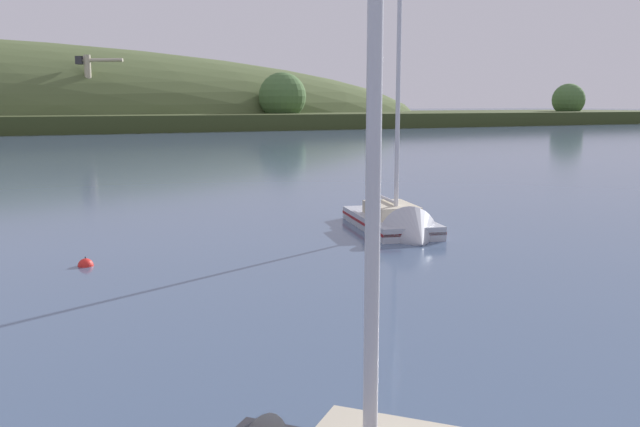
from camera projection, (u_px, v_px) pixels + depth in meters
The scene contains 3 objects.
dockside_crane at pixel (90, 95), 171.70m from camera, with size 10.62×8.10×18.63m.
sailboat_near_mooring at pixel (397, 228), 36.28m from camera, with size 5.69×9.44×15.33m.
mooring_buoy_off_fishing_boat at pixel (86, 266), 28.94m from camera, with size 0.65×0.65×0.73m.
Camera 1 is at (-22.79, 17.51, 6.81)m, focal length 38.49 mm.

